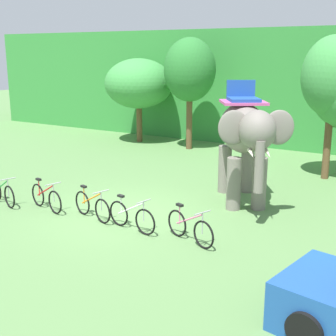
{
  "coord_description": "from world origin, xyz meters",
  "views": [
    {
      "loc": [
        7.77,
        -10.44,
        4.64
      ],
      "look_at": [
        0.95,
        1.0,
        1.3
      ],
      "focal_mm": 49.61,
      "sensor_mm": 36.0,
      "label": 1
    }
  ],
  "objects_px": {
    "elephant": "(245,134)",
    "bike_orange": "(92,206)",
    "tree_far_left": "(139,84)",
    "tree_center": "(190,70)",
    "tree_right": "(333,77)",
    "bike_red": "(46,198)",
    "bike_white": "(131,216)",
    "bike_pink": "(190,228)",
    "bike_green": "(3,192)"
  },
  "relations": [
    {
      "from": "tree_right",
      "to": "elephant",
      "type": "distance_m",
      "value": 4.9
    },
    {
      "from": "tree_center",
      "to": "bike_white",
      "type": "relative_size",
      "value": 3.15
    },
    {
      "from": "elephant",
      "to": "bike_white",
      "type": "xyz_separation_m",
      "value": [
        -1.67,
        -3.67,
        -1.82
      ]
    },
    {
      "from": "tree_right",
      "to": "elephant",
      "type": "height_order",
      "value": "tree_right"
    },
    {
      "from": "tree_right",
      "to": "bike_green",
      "type": "xyz_separation_m",
      "value": [
        -7.96,
        -8.3,
        -3.37
      ]
    },
    {
      "from": "elephant",
      "to": "bike_orange",
      "type": "relative_size",
      "value": 2.42
    },
    {
      "from": "bike_red",
      "to": "bike_white",
      "type": "distance_m",
      "value": 3.16
    },
    {
      "from": "tree_center",
      "to": "elephant",
      "type": "relative_size",
      "value": 1.33
    },
    {
      "from": "elephant",
      "to": "bike_green",
      "type": "height_order",
      "value": "elephant"
    },
    {
      "from": "bike_green",
      "to": "tree_far_left",
      "type": "bearing_deg",
      "value": 101.61
    },
    {
      "from": "elephant",
      "to": "bike_white",
      "type": "bearing_deg",
      "value": -114.54
    },
    {
      "from": "bike_green",
      "to": "elephant",
      "type": "bearing_deg",
      "value": 31.55
    },
    {
      "from": "tree_far_left",
      "to": "bike_white",
      "type": "relative_size",
      "value": 2.56
    },
    {
      "from": "tree_right",
      "to": "bike_green",
      "type": "relative_size",
      "value": 3.19
    },
    {
      "from": "tree_right",
      "to": "bike_red",
      "type": "xyz_separation_m",
      "value": [
        -6.4,
        -8.0,
        -3.37
      ]
    },
    {
      "from": "elephant",
      "to": "bike_orange",
      "type": "height_order",
      "value": "elephant"
    },
    {
      "from": "elephant",
      "to": "bike_white",
      "type": "height_order",
      "value": "elephant"
    },
    {
      "from": "tree_far_left",
      "to": "bike_white",
      "type": "xyz_separation_m",
      "value": [
        6.97,
        -10.63,
        -2.65
      ]
    },
    {
      "from": "tree_far_left",
      "to": "tree_center",
      "type": "bearing_deg",
      "value": -6.13
    },
    {
      "from": "tree_center",
      "to": "bike_orange",
      "type": "height_order",
      "value": "tree_center"
    },
    {
      "from": "tree_far_left",
      "to": "tree_right",
      "type": "height_order",
      "value": "tree_right"
    },
    {
      "from": "bike_orange",
      "to": "bike_pink",
      "type": "xyz_separation_m",
      "value": [
        3.19,
        -0.06,
        0.0
      ]
    },
    {
      "from": "tree_right",
      "to": "elephant",
      "type": "relative_size",
      "value": 1.31
    },
    {
      "from": "tree_center",
      "to": "tree_right",
      "type": "xyz_separation_m",
      "value": [
        7.03,
        -2.25,
        -0.03
      ]
    },
    {
      "from": "tree_right",
      "to": "elephant",
      "type": "bearing_deg",
      "value": -109.64
    },
    {
      "from": "tree_center",
      "to": "tree_right",
      "type": "height_order",
      "value": "tree_center"
    },
    {
      "from": "bike_red",
      "to": "bike_white",
      "type": "bearing_deg",
      "value": -0.71
    },
    {
      "from": "elephant",
      "to": "bike_white",
      "type": "relative_size",
      "value": 2.38
    },
    {
      "from": "tree_right",
      "to": "bike_white",
      "type": "relative_size",
      "value": 3.11
    },
    {
      "from": "tree_far_left",
      "to": "tree_right",
      "type": "bearing_deg",
      "value": -14.23
    },
    {
      "from": "tree_right",
      "to": "bike_pink",
      "type": "xyz_separation_m",
      "value": [
        -1.52,
        -7.95,
        -3.37
      ]
    },
    {
      "from": "elephant",
      "to": "tree_center",
      "type": "bearing_deg",
      "value": 129.57
    },
    {
      "from": "bike_white",
      "to": "bike_pink",
      "type": "bearing_deg",
      "value": 2.86
    },
    {
      "from": "bike_red",
      "to": "bike_white",
      "type": "height_order",
      "value": "same"
    },
    {
      "from": "tree_right",
      "to": "bike_pink",
      "type": "height_order",
      "value": "tree_right"
    },
    {
      "from": "bike_green",
      "to": "bike_orange",
      "type": "relative_size",
      "value": 0.99
    },
    {
      "from": "bike_green",
      "to": "bike_white",
      "type": "relative_size",
      "value": 0.97
    },
    {
      "from": "bike_orange",
      "to": "bike_white",
      "type": "relative_size",
      "value": 0.98
    },
    {
      "from": "tree_center",
      "to": "bike_pink",
      "type": "height_order",
      "value": "tree_center"
    },
    {
      "from": "bike_red",
      "to": "bike_white",
      "type": "xyz_separation_m",
      "value": [
        3.16,
        -0.04,
        0.0
      ]
    },
    {
      "from": "elephant",
      "to": "bike_red",
      "type": "bearing_deg",
      "value": -143.14
    },
    {
      "from": "bike_red",
      "to": "bike_pink",
      "type": "height_order",
      "value": "same"
    },
    {
      "from": "tree_right",
      "to": "bike_green",
      "type": "bearing_deg",
      "value": -133.8
    },
    {
      "from": "tree_far_left",
      "to": "elephant",
      "type": "relative_size",
      "value": 1.08
    },
    {
      "from": "bike_white",
      "to": "bike_pink",
      "type": "relative_size",
      "value": 1.04
    },
    {
      "from": "tree_right",
      "to": "bike_green",
      "type": "distance_m",
      "value": 11.99
    },
    {
      "from": "tree_far_left",
      "to": "tree_right",
      "type": "relative_size",
      "value": 0.82
    },
    {
      "from": "tree_center",
      "to": "bike_red",
      "type": "distance_m",
      "value": 10.82
    },
    {
      "from": "tree_right",
      "to": "bike_pink",
      "type": "relative_size",
      "value": 3.24
    },
    {
      "from": "tree_far_left",
      "to": "bike_pink",
      "type": "bearing_deg",
      "value": -50.53
    }
  ]
}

